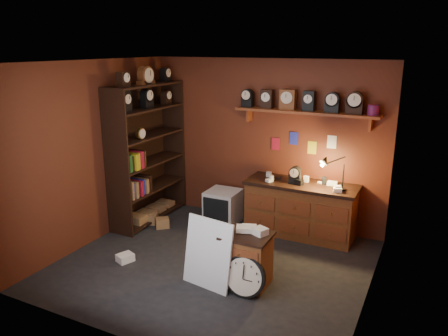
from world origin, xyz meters
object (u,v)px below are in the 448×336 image
shelving_unit (146,147)px  workbench (300,206)px  low_cabinet (246,257)px  big_round_clock (245,276)px

shelving_unit → workbench: bearing=11.0°
shelving_unit → workbench: (2.54, 0.49, -0.78)m
shelving_unit → low_cabinet: size_ratio=3.39×
shelving_unit → big_round_clock: shelving_unit is taller
workbench → low_cabinet: size_ratio=2.25×
workbench → low_cabinet: (-0.16, -1.74, -0.10)m
workbench → big_round_clock: size_ratio=3.29×
shelving_unit → workbench: 2.71m
workbench → big_round_clock: (-0.06, -1.99, -0.22)m
shelving_unit → low_cabinet: 2.83m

